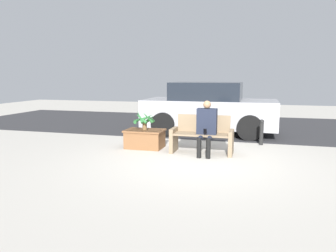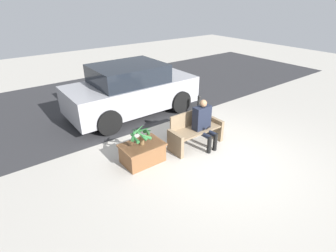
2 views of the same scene
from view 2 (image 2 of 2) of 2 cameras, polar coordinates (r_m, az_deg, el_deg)
The scene contains 8 objects.
ground_plane at distance 6.33m, azimuth 11.55°, elevation -7.12°, with size 30.00×30.00×0.00m, color #ADA89E.
road_surface at distance 10.24m, azimuth -11.24°, elevation 6.51°, with size 20.00×6.00×0.01m, color #2D2D30.
bench at distance 6.62m, azimuth 5.89°, elevation -0.99°, with size 1.43×0.54×0.87m.
person_seated at distance 6.47m, azimuth 7.78°, elevation 0.95°, with size 0.45×0.57×1.23m.
planter_box at distance 6.03m, azimuth -5.59°, elevation -5.70°, with size 0.95×0.66×0.46m.
potted_plant at distance 5.79m, azimuth -5.89°, elevation -1.71°, with size 0.57×0.52×0.49m.
parked_car at distance 8.36m, azimuth -7.99°, elevation 7.80°, with size 4.05×1.98×1.59m.
bollard_post at distance 8.33m, azimuth 6.72°, elevation 4.64°, with size 0.11×0.11×0.67m.
Camera 2 is at (-4.10, -3.34, 3.48)m, focal length 28.00 mm.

